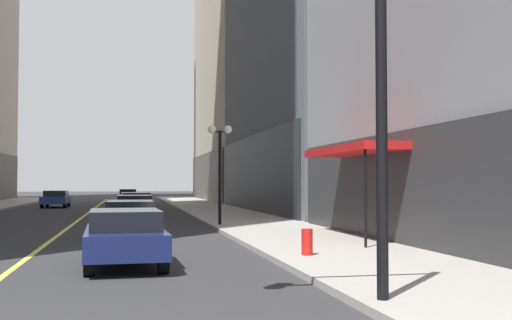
% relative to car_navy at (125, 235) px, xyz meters
% --- Properties ---
extents(ground_plane, '(200.00, 200.00, 0.00)m').
position_rel_car_navy_xyz_m(ground_plane, '(-2.47, 25.39, -0.72)').
color(ground_plane, '#2D2D30').
extents(sidewalk_right, '(4.50, 78.00, 0.15)m').
position_rel_car_navy_xyz_m(sidewalk_right, '(5.78, 25.39, -0.64)').
color(sidewalk_right, '#9E9991').
rests_on(sidewalk_right, ground).
extents(lane_centre_stripe, '(0.16, 70.00, 0.01)m').
position_rel_car_navy_xyz_m(lane_centre_stripe, '(-2.47, 25.39, -0.71)').
color(lane_centre_stripe, '#E5D64C').
rests_on(lane_centre_stripe, ground).
extents(storefront_awning_right, '(1.60, 5.92, 3.12)m').
position_rel_car_navy_xyz_m(storefront_awning_right, '(7.22, 4.30, 2.27)').
color(storefront_awning_right, '#B21414').
rests_on(storefront_awning_right, ground).
extents(car_navy, '(1.93, 4.28, 1.32)m').
position_rel_car_navy_xyz_m(car_navy, '(0.00, 0.00, 0.00)').
color(car_navy, '#141E4C').
rests_on(car_navy, ground).
extents(car_white, '(1.81, 4.78, 1.32)m').
position_rel_car_navy_xyz_m(car_white, '(0.12, 7.41, 0.00)').
color(car_white, silver).
rests_on(car_white, ground).
extents(car_maroon, '(1.90, 4.31, 1.32)m').
position_rel_car_navy_xyz_m(car_maroon, '(0.35, 16.93, 0.00)').
color(car_maroon, maroon).
rests_on(car_maroon, ground).
extents(car_red, '(2.07, 4.58, 1.32)m').
position_rel_car_navy_xyz_m(car_red, '(0.49, 25.29, 0.00)').
color(car_red, '#B21919').
rests_on(car_red, ground).
extents(car_blue, '(1.91, 4.39, 1.32)m').
position_rel_car_navy_xyz_m(car_blue, '(-5.54, 36.30, 0.00)').
color(car_blue, navy).
rests_on(car_blue, ground).
extents(car_silver, '(1.85, 4.67, 1.32)m').
position_rel_car_navy_xyz_m(car_silver, '(-0.06, 46.40, 0.00)').
color(car_silver, '#B7B7BC').
rests_on(car_silver, ground).
extents(traffic_light_near_right, '(3.43, 0.35, 5.65)m').
position_rel_car_navy_xyz_m(traffic_light_near_right, '(2.88, -5.82, 3.02)').
color(traffic_light_near_right, black).
rests_on(traffic_light_near_right, ground).
extents(street_lamp_right_mid, '(1.06, 0.36, 4.43)m').
position_rel_car_navy_xyz_m(street_lamp_right_mid, '(3.93, 11.82, 2.54)').
color(street_lamp_right_mid, black).
rests_on(street_lamp_right_mid, ground).
extents(fire_hydrant_right, '(0.28, 0.28, 0.80)m').
position_rel_car_navy_xyz_m(fire_hydrant_right, '(4.43, 0.08, -0.32)').
color(fire_hydrant_right, red).
rests_on(fire_hydrant_right, ground).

